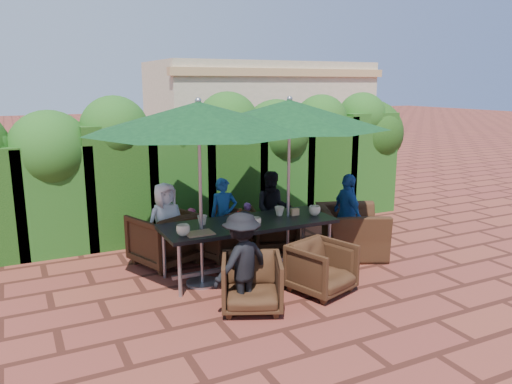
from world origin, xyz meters
name	(u,v)px	position (x,y,z in m)	size (l,w,h in m)	color
ground	(260,271)	(0.00, 0.00, 0.00)	(80.00, 80.00, 0.00)	brown
dining_table	(248,227)	(-0.18, 0.01, 0.68)	(2.43, 0.90, 0.75)	black
umbrella_left	(199,117)	(-0.90, -0.06, 2.21)	(2.87, 2.87, 2.46)	gray
umbrella_right	(289,114)	(0.47, 0.05, 2.21)	(2.77, 2.77, 2.46)	gray
chair_far_left	(164,236)	(-1.13, 0.90, 0.43)	(0.83, 0.78, 0.86)	black
chair_far_mid	(217,231)	(-0.30, 0.89, 0.40)	(0.77, 0.72, 0.80)	black
chair_far_right	(274,226)	(0.69, 0.87, 0.36)	(0.70, 0.65, 0.72)	black
chair_near_left	(252,281)	(-0.64, -1.05, 0.36)	(0.70, 0.65, 0.72)	black
chair_near_right	(322,266)	(0.38, -1.00, 0.36)	(0.70, 0.65, 0.72)	black
chair_end_right	(351,224)	(1.62, 0.06, 0.48)	(1.11, 0.72, 0.97)	black
adult_far_left	(166,223)	(-1.10, 0.92, 0.61)	(0.60, 0.36, 1.22)	white
adult_far_mid	(224,215)	(-0.13, 1.02, 0.59)	(0.43, 0.35, 1.19)	#1B4F97
adult_far_right	(273,209)	(0.70, 0.93, 0.62)	(0.60, 0.37, 1.25)	black
adult_near_left	(242,262)	(-0.76, -1.03, 0.60)	(0.77, 0.35, 1.21)	black
adult_end_right	(348,214)	(1.57, 0.09, 0.64)	(0.75, 0.37, 1.27)	#1B4F97
child_left	(193,233)	(-0.65, 1.01, 0.39)	(0.28, 0.23, 0.77)	#CA4771
child_right	(248,224)	(0.34, 1.11, 0.36)	(0.26, 0.21, 0.73)	#9F4FAD
pedestrian_a	(228,163)	(1.36, 4.32, 0.87)	(1.62, 0.58, 1.73)	#288624
pedestrian_b	(284,159)	(2.82, 4.30, 0.85)	(0.82, 0.50, 1.71)	#CA4771
pedestrian_c	(318,156)	(3.69, 4.19, 0.89)	(1.14, 0.52, 1.79)	#9B9BA3
cup_a	(183,230)	(-1.19, -0.18, 0.82)	(0.18, 0.18, 0.14)	beige
cup_b	(202,220)	(-0.80, 0.17, 0.81)	(0.14, 0.14, 0.13)	beige
cup_c	(255,222)	(-0.19, -0.23, 0.81)	(0.16, 0.16, 0.13)	beige
cup_d	(279,211)	(0.37, 0.12, 0.82)	(0.14, 0.14, 0.13)	beige
cup_e	(315,210)	(0.84, -0.08, 0.82)	(0.17, 0.17, 0.14)	beige
ketchup_bottle	(239,217)	(-0.32, 0.02, 0.83)	(0.04, 0.04, 0.17)	#B20C0A
sauce_bottle	(240,215)	(-0.25, 0.13, 0.83)	(0.04, 0.04, 0.17)	#4C230C
serving_tray	(200,233)	(-0.98, -0.22, 0.76)	(0.35, 0.25, 0.02)	#996E4A
number_block_left	(237,221)	(-0.38, -0.05, 0.80)	(0.12, 0.06, 0.10)	tan
number_block_right	(295,212)	(0.58, 0.03, 0.80)	(0.12, 0.06, 0.10)	tan
hedge_wall	(196,157)	(-0.12, 2.32, 1.34)	(9.10, 1.60, 2.49)	#12330D
building	(260,119)	(3.50, 6.99, 1.61)	(6.20, 3.08, 3.20)	beige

